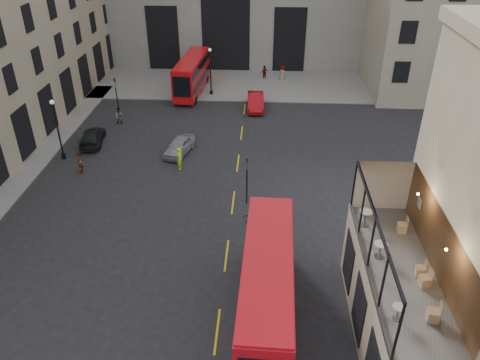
# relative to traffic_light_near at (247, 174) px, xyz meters

# --- Properties ---
(ground) EXTENTS (140.00, 140.00, 0.00)m
(ground) POSITION_rel_traffic_light_near_xyz_m (1.00, -12.00, -2.42)
(ground) COLOR black
(ground) RESTS_ON ground
(host_frontage) EXTENTS (3.00, 11.00, 4.50)m
(host_frontage) POSITION_rel_traffic_light_near_xyz_m (7.50, -12.00, -0.17)
(host_frontage) COLOR tan
(host_frontage) RESTS_ON ground
(cafe_floor) EXTENTS (3.00, 10.00, 0.10)m
(cafe_floor) POSITION_rel_traffic_light_near_xyz_m (7.50, -12.00, 2.12)
(cafe_floor) COLOR slate
(cafe_floor) RESTS_ON host_frontage
(pavement_far) EXTENTS (40.00, 12.00, 0.12)m
(pavement_far) POSITION_rel_traffic_light_near_xyz_m (-5.00, 26.00, -2.36)
(pavement_far) COLOR slate
(pavement_far) RESTS_ON ground
(traffic_light_near) EXTENTS (0.16, 0.20, 3.80)m
(traffic_light_near) POSITION_rel_traffic_light_near_xyz_m (0.00, 0.00, 0.00)
(traffic_light_near) COLOR black
(traffic_light_near) RESTS_ON ground
(traffic_light_far) EXTENTS (0.16, 0.20, 3.80)m
(traffic_light_far) POSITION_rel_traffic_light_near_xyz_m (-14.00, 16.00, 0.00)
(traffic_light_far) COLOR black
(traffic_light_far) RESTS_ON ground
(street_lamp_a) EXTENTS (0.36, 0.36, 5.33)m
(street_lamp_a) POSITION_rel_traffic_light_near_xyz_m (-16.00, 6.00, -0.03)
(street_lamp_a) COLOR black
(street_lamp_a) RESTS_ON ground
(street_lamp_b) EXTENTS (0.36, 0.36, 5.33)m
(street_lamp_b) POSITION_rel_traffic_light_near_xyz_m (-5.00, 22.00, -0.03)
(street_lamp_b) COLOR black
(street_lamp_b) RESTS_ON ground
(bus_near) EXTENTS (2.78, 10.86, 4.31)m
(bus_near) POSITION_rel_traffic_light_near_xyz_m (1.50, -11.13, -0.01)
(bus_near) COLOR #AC0B14
(bus_near) RESTS_ON ground
(bus_far) EXTENTS (2.99, 10.11, 3.98)m
(bus_far) POSITION_rel_traffic_light_near_xyz_m (-7.23, 22.87, -0.19)
(bus_far) COLOR red
(bus_far) RESTS_ON ground
(car_a) EXTENTS (2.60, 4.33, 1.38)m
(car_a) POSITION_rel_traffic_light_near_xyz_m (-6.22, 7.56, -1.74)
(car_a) COLOR gray
(car_a) RESTS_ON ground
(car_b) EXTENTS (1.92, 4.92, 1.59)m
(car_b) POSITION_rel_traffic_light_near_xyz_m (0.14, 18.21, -1.63)
(car_b) COLOR #AD0A12
(car_b) RESTS_ON ground
(car_c) EXTENTS (2.53, 4.77, 1.32)m
(car_c) POSITION_rel_traffic_light_near_xyz_m (-14.44, 9.04, -1.77)
(car_c) COLOR black
(car_c) RESTS_ON ground
(bicycle) EXTENTS (1.57, 0.58, 0.82)m
(bicycle) POSITION_rel_traffic_light_near_xyz_m (0.62, -2.30, -2.02)
(bicycle) COLOR gray
(bicycle) RESTS_ON ground
(cyclist) EXTENTS (0.47, 0.70, 1.88)m
(cyclist) POSITION_rel_traffic_light_near_xyz_m (-5.70, 4.86, -1.48)
(cyclist) COLOR #D5FF1A
(cyclist) RESTS_ON ground
(pedestrian_a) EXTENTS (0.88, 0.71, 1.70)m
(pedestrian_a) POSITION_rel_traffic_light_near_xyz_m (-13.16, 13.47, -1.57)
(pedestrian_a) COLOR gray
(pedestrian_a) RESTS_ON ground
(pedestrian_b) EXTENTS (1.18, 0.99, 1.59)m
(pedestrian_b) POSITION_rel_traffic_light_near_xyz_m (-7.39, 21.84, -1.63)
(pedestrian_b) COLOR gray
(pedestrian_b) RESTS_ON ground
(pedestrian_c) EXTENTS (1.02, 0.96, 1.69)m
(pedestrian_c) POSITION_rel_traffic_light_near_xyz_m (0.99, 27.85, -1.58)
(pedestrian_c) COLOR gray
(pedestrian_c) RESTS_ON ground
(pedestrian_d) EXTENTS (0.98, 1.05, 1.81)m
(pedestrian_d) POSITION_rel_traffic_light_near_xyz_m (3.18, 27.59, -1.52)
(pedestrian_d) COLOR gray
(pedestrian_d) RESTS_ON ground
(pedestrian_e) EXTENTS (0.47, 0.67, 1.74)m
(pedestrian_e) POSITION_rel_traffic_light_near_xyz_m (-13.66, 3.74, -1.55)
(pedestrian_e) COLOR gray
(pedestrian_e) RESTS_ON ground
(cafe_table_near) EXTENTS (0.53, 0.53, 0.67)m
(cafe_table_near) POSITION_rel_traffic_light_near_xyz_m (6.66, -14.95, 2.62)
(cafe_table_near) COLOR beige
(cafe_table_near) RESTS_ON cafe_floor
(cafe_table_mid) EXTENTS (0.63, 0.63, 0.79)m
(cafe_table_mid) POSITION_rel_traffic_light_near_xyz_m (6.70, -11.14, 2.70)
(cafe_table_mid) COLOR silver
(cafe_table_mid) RESTS_ON cafe_floor
(cafe_table_far) EXTENTS (0.68, 0.68, 0.85)m
(cafe_table_far) POSITION_rel_traffic_light_near_xyz_m (6.46, -8.60, 2.74)
(cafe_table_far) COLOR beige
(cafe_table_far) RESTS_ON cafe_floor
(cafe_chair_a) EXTENTS (0.53, 0.53, 0.93)m
(cafe_chair_a) POSITION_rel_traffic_light_near_xyz_m (8.09, -14.94, 2.46)
(cafe_chair_a) COLOR tan
(cafe_chair_a) RESTS_ON cafe_floor
(cafe_chair_b) EXTENTS (0.51, 0.51, 0.91)m
(cafe_chair_b) POSITION_rel_traffic_light_near_xyz_m (8.31, -12.96, 2.45)
(cafe_chair_b) COLOR tan
(cafe_chair_b) RESTS_ON cafe_floor
(cafe_chair_c) EXTENTS (0.43, 0.43, 0.81)m
(cafe_chair_c) POSITION_rel_traffic_light_near_xyz_m (8.30, -12.27, 2.42)
(cafe_chair_c) COLOR tan
(cafe_chair_c) RESTS_ON cafe_floor
(cafe_chair_d) EXTENTS (0.48, 0.48, 0.90)m
(cafe_chair_d) POSITION_rel_traffic_light_near_xyz_m (8.23, -9.10, 2.45)
(cafe_chair_d) COLOR #DDB37F
(cafe_chair_d) RESTS_ON cafe_floor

